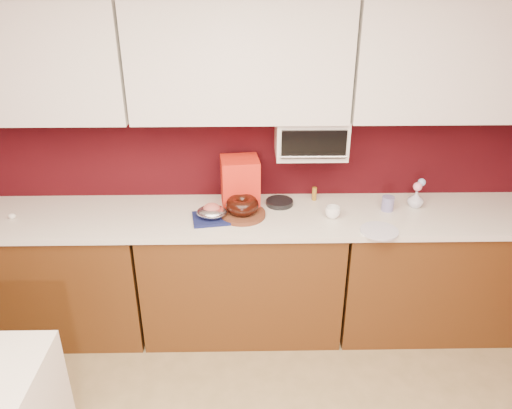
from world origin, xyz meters
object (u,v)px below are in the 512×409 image
Objects in this scene: bundt_cake at (242,205)px; foil_ham_nest at (212,212)px; pandoro_box at (240,182)px; flower_vase at (416,198)px; toaster_oven at (311,136)px; coffee_mug at (333,211)px; blue_jar at (388,203)px.

foil_ham_nest is (-0.19, -0.05, -0.03)m from bundt_cake.
pandoro_box is 2.65× the size of flower_vase.
toaster_oven is 2.34× the size of foil_ham_nest.
bundt_cake is at bearing 176.75° from coffee_mug.
pandoro_box is at bearing 177.49° from flower_vase.
pandoro_box reaches higher than flower_vase.
pandoro_box is 3.45× the size of blue_jar.
coffee_mug is at bearing -24.92° from pandoro_box.
toaster_oven reaches higher than pandoro_box.
flower_vase reaches higher than foil_ham_nest.
coffee_mug is at bearing -3.25° from bundt_cake.
foil_ham_nest is 0.77m from coffee_mug.
pandoro_box is 3.59× the size of coffee_mug.
bundt_cake is 0.63× the size of pandoro_box.
pandoro_box is at bearing 49.83° from foil_ham_nest.
toaster_oven is 0.68m from blue_jar.
flower_vase is at bearing 13.08° from blue_jar.
blue_jar is at bearing 4.05° from bundt_cake.
toaster_oven reaches higher than coffee_mug.
blue_jar is (1.15, 0.12, -0.01)m from foil_ham_nest.
coffee_mug reaches higher than foil_ham_nest.
foil_ham_nest is at bearing -174.30° from blue_jar.
toaster_oven is 0.50m from coffee_mug.
toaster_oven is 4.66× the size of blue_jar.
toaster_oven is 0.55m from pandoro_box.
bundt_cake reaches higher than blue_jar.
pandoro_box is 0.99m from blue_jar.
flower_vase is (1.17, -0.05, -0.10)m from pandoro_box.
blue_jar is at bearing -12.16° from pandoro_box.
coffee_mug is at bearing -165.75° from flower_vase.
flower_vase reaches higher than coffee_mug.
toaster_oven is at bearing 166.89° from blue_jar.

